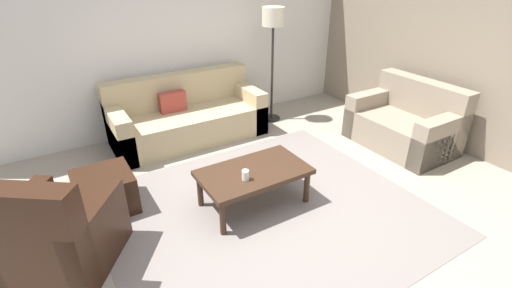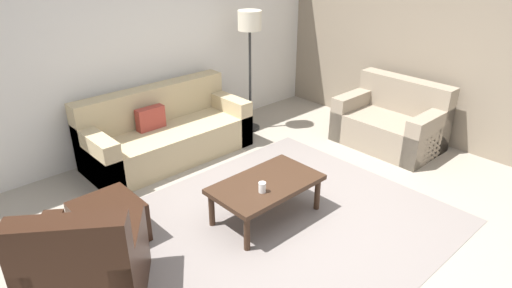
% 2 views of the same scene
% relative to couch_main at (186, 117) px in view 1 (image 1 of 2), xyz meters
% --- Properties ---
extents(ground_plane, '(8.00, 8.00, 0.00)m').
position_rel_couch_main_xyz_m(ground_plane, '(0.03, -2.11, -0.30)').
color(ground_plane, gray).
extents(rear_partition, '(6.00, 0.12, 2.80)m').
position_rel_couch_main_xyz_m(rear_partition, '(0.03, 0.49, 1.10)').
color(rear_partition, silver).
rests_on(rear_partition, ground_plane).
extents(stone_feature_panel, '(0.12, 5.20, 2.80)m').
position_rel_couch_main_xyz_m(stone_feature_panel, '(3.03, -2.11, 1.10)').
color(stone_feature_panel, gray).
rests_on(stone_feature_panel, ground_plane).
extents(area_rug, '(3.09, 2.77, 0.01)m').
position_rel_couch_main_xyz_m(area_rug, '(0.03, -2.11, -0.29)').
color(area_rug, slate).
rests_on(area_rug, ground_plane).
extents(couch_main, '(2.09, 0.89, 0.88)m').
position_rel_couch_main_xyz_m(couch_main, '(0.00, 0.00, 0.00)').
color(couch_main, tan).
rests_on(couch_main, ground_plane).
extents(couch_loveseat, '(0.88, 1.32, 0.88)m').
position_rel_couch_main_xyz_m(couch_loveseat, '(2.47, -1.81, -0.00)').
color(couch_loveseat, gray).
rests_on(couch_loveseat, ground_plane).
extents(armchair_leather, '(1.12, 1.12, 0.95)m').
position_rel_couch_main_xyz_m(armchair_leather, '(-1.84, -1.85, 0.01)').
color(armchair_leather, black).
rests_on(armchair_leather, ground_plane).
extents(ottoman, '(0.56, 0.56, 0.40)m').
position_rel_couch_main_xyz_m(ottoman, '(-1.35, -1.18, -0.10)').
color(ottoman, black).
rests_on(ottoman, ground_plane).
extents(coffee_table, '(1.10, 0.64, 0.41)m').
position_rel_couch_main_xyz_m(coffee_table, '(-0.02, -1.91, 0.06)').
color(coffee_table, '#382316').
rests_on(coffee_table, ground_plane).
extents(cup, '(0.07, 0.07, 0.10)m').
position_rel_couch_main_xyz_m(cup, '(-0.18, -2.02, 0.16)').
color(cup, white).
rests_on(cup, coffee_table).
extents(lamp_standing, '(0.32, 0.32, 1.71)m').
position_rel_couch_main_xyz_m(lamp_standing, '(1.39, -0.11, 1.11)').
color(lamp_standing, black).
rests_on(lamp_standing, ground_plane).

